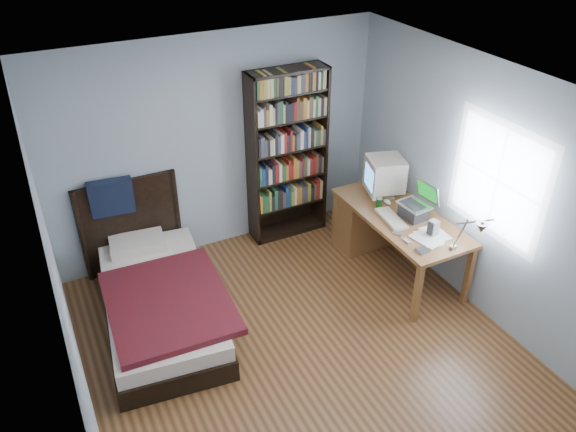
% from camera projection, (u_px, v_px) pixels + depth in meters
% --- Properties ---
extents(room, '(4.20, 4.24, 2.50)m').
position_uv_depth(room, '(310.00, 242.00, 4.62)').
color(room, '#543118').
rests_on(room, ground).
extents(desk, '(0.75, 1.65, 0.73)m').
position_uv_depth(desk, '(374.00, 219.00, 6.48)').
color(desk, brown).
rests_on(desk, floor).
extents(crt_monitor, '(0.50, 0.46, 0.46)m').
position_uv_depth(crt_monitor, '(384.00, 175.00, 6.19)').
color(crt_monitor, beige).
rests_on(crt_monitor, desk).
extents(laptop, '(0.34, 0.34, 0.39)m').
position_uv_depth(laptop, '(415.00, 208.00, 5.87)').
color(laptop, '#2D2D30').
rests_on(laptop, desk).
extents(desk_lamp, '(0.22, 0.48, 0.57)m').
position_uv_depth(desk_lamp, '(477.00, 229.00, 4.89)').
color(desk_lamp, '#99999E').
rests_on(desk_lamp, desk).
extents(keyboard, '(0.22, 0.46, 0.04)m').
position_uv_depth(keyboard, '(391.00, 219.00, 5.88)').
color(keyboard, beige).
rests_on(keyboard, desk).
extents(speaker, '(0.09, 0.09, 0.17)m').
position_uv_depth(speaker, '(433.00, 228.00, 5.60)').
color(speaker, gray).
rests_on(speaker, desk).
extents(soda_can, '(0.06, 0.06, 0.11)m').
position_uv_depth(soda_can, '(379.00, 203.00, 6.08)').
color(soda_can, '#083D1A').
rests_on(soda_can, desk).
extents(mouse, '(0.07, 0.11, 0.04)m').
position_uv_depth(mouse, '(387.00, 202.00, 6.16)').
color(mouse, silver).
rests_on(mouse, desk).
extents(phone_silver, '(0.09, 0.12, 0.02)m').
position_uv_depth(phone_silver, '(398.00, 233.00, 5.65)').
color(phone_silver, '#BDBCC1').
rests_on(phone_silver, desk).
extents(phone_grey, '(0.05, 0.09, 0.02)m').
position_uv_depth(phone_grey, '(407.00, 241.00, 5.53)').
color(phone_grey, gray).
rests_on(phone_grey, desk).
extents(external_drive, '(0.11, 0.11, 0.02)m').
position_uv_depth(external_drive, '(423.00, 251.00, 5.39)').
color(external_drive, gray).
rests_on(external_drive, desk).
extents(bookshelf, '(0.92, 0.30, 2.06)m').
position_uv_depth(bookshelf, '(287.00, 156.00, 6.49)').
color(bookshelf, black).
rests_on(bookshelf, floor).
extents(bed, '(1.27, 2.18, 1.16)m').
position_uv_depth(bed, '(157.00, 295.00, 5.59)').
color(bed, black).
rests_on(bed, floor).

